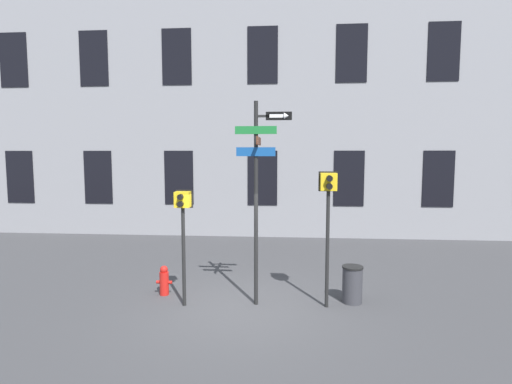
{
  "coord_description": "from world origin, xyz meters",
  "views": [
    {
      "loc": [
        1.03,
        -8.32,
        3.36
      ],
      "look_at": [
        0.33,
        0.35,
        2.54
      ],
      "focal_mm": 28.0,
      "sensor_mm": 36.0,
      "label": 1
    }
  ],
  "objects_px": {
    "street_sign_pole": "(258,184)",
    "trash_bin": "(352,284)",
    "fire_hydrant": "(164,281)",
    "pedestrian_signal_right": "(328,201)",
    "pedestrian_signal_left": "(183,216)"
  },
  "relations": [
    {
      "from": "fire_hydrant",
      "to": "pedestrian_signal_right",
      "type": "bearing_deg",
      "value": -7.05
    },
    {
      "from": "street_sign_pole",
      "to": "fire_hydrant",
      "type": "xyz_separation_m",
      "value": [
        -2.3,
        0.43,
        -2.38
      ]
    },
    {
      "from": "street_sign_pole",
      "to": "trash_bin",
      "type": "bearing_deg",
      "value": 7.62
    },
    {
      "from": "pedestrian_signal_left",
      "to": "pedestrian_signal_right",
      "type": "height_order",
      "value": "pedestrian_signal_right"
    },
    {
      "from": "fire_hydrant",
      "to": "street_sign_pole",
      "type": "bearing_deg",
      "value": -10.66
    },
    {
      "from": "pedestrian_signal_right",
      "to": "trash_bin",
      "type": "xyz_separation_m",
      "value": [
        0.6,
        0.32,
        -1.93
      ]
    },
    {
      "from": "trash_bin",
      "to": "street_sign_pole",
      "type": "bearing_deg",
      "value": -172.38
    },
    {
      "from": "street_sign_pole",
      "to": "pedestrian_signal_left",
      "type": "relative_size",
      "value": 1.74
    },
    {
      "from": "fire_hydrant",
      "to": "trash_bin",
      "type": "bearing_deg",
      "value": -1.94
    },
    {
      "from": "fire_hydrant",
      "to": "trash_bin",
      "type": "height_order",
      "value": "trash_bin"
    },
    {
      "from": "pedestrian_signal_right",
      "to": "trash_bin",
      "type": "height_order",
      "value": "pedestrian_signal_right"
    },
    {
      "from": "street_sign_pole",
      "to": "trash_bin",
      "type": "height_order",
      "value": "street_sign_pole"
    },
    {
      "from": "pedestrian_signal_left",
      "to": "fire_hydrant",
      "type": "relative_size",
      "value": 3.63
    },
    {
      "from": "pedestrian_signal_left",
      "to": "fire_hydrant",
      "type": "xyz_separation_m",
      "value": [
        -0.66,
        0.63,
        -1.67
      ]
    },
    {
      "from": "street_sign_pole",
      "to": "pedestrian_signal_right",
      "type": "xyz_separation_m",
      "value": [
        1.51,
        -0.04,
        -0.37
      ]
    }
  ]
}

